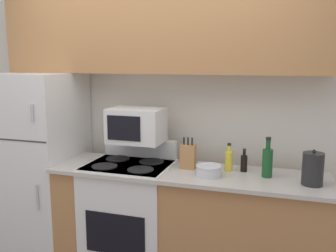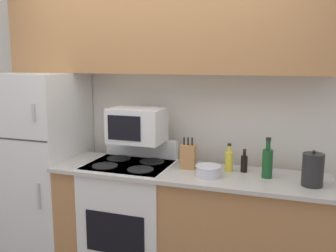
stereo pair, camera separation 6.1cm
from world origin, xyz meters
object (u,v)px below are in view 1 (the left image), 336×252
(refrigerator, at_px, (42,164))
(kettle, at_px, (313,169))
(bottle_wine_green, at_px, (267,161))
(bottle_cooking_spray, at_px, (229,160))
(bowl, at_px, (209,170))
(knife_block, at_px, (188,156))
(microwave, at_px, (136,125))
(stove, at_px, (130,216))
(bottle_soy_sauce, at_px, (244,163))

(refrigerator, relative_size, kettle, 6.61)
(bottle_wine_green, relative_size, bottle_cooking_spray, 1.36)
(bowl, bearing_deg, refrigerator, 174.01)
(refrigerator, bearing_deg, bottle_cooking_spray, 0.55)
(bottle_wine_green, bearing_deg, knife_block, 176.67)
(microwave, xyz_separation_m, bowl, (0.66, -0.19, -0.27))
(knife_block, relative_size, bowl, 1.32)
(stove, height_order, kettle, kettle)
(stove, height_order, bottle_soy_sauce, bottle_soy_sauce)
(stove, height_order, bottle_cooking_spray, bottle_cooking_spray)
(microwave, bearing_deg, bottle_soy_sauce, 0.43)
(microwave, xyz_separation_m, kettle, (1.38, -0.17, -0.20))
(bottle_soy_sauce, bearing_deg, bottle_cooking_spray, -170.81)
(bowl, relative_size, bottle_wine_green, 0.64)
(refrigerator, height_order, bowl, refrigerator)
(knife_block, height_order, bowl, knife_block)
(stove, bearing_deg, bottle_wine_green, 1.55)
(stove, distance_m, microwave, 0.77)
(refrigerator, bearing_deg, microwave, 1.74)
(bottle_wine_green, xyz_separation_m, kettle, (0.31, -0.09, -0.00))
(knife_block, distance_m, bottle_soy_sauce, 0.44)
(refrigerator, xyz_separation_m, bottle_soy_sauce, (1.82, 0.03, 0.16))
(microwave, relative_size, bowl, 2.31)
(knife_block, height_order, bottle_wine_green, bottle_wine_green)
(stove, height_order, microwave, microwave)
(refrigerator, relative_size, bottle_soy_sauce, 9.22)
(knife_block, relative_size, bottle_soy_sauce, 1.41)
(bowl, distance_m, bottle_cooking_spray, 0.22)
(stove, height_order, knife_block, knife_block)
(knife_block, distance_m, bowl, 0.25)
(bowl, relative_size, bottle_cooking_spray, 0.88)
(bottle_soy_sauce, bearing_deg, bowl, -139.53)
(bottle_soy_sauce, xyz_separation_m, kettle, (0.49, -0.18, 0.04))
(bottle_wine_green, bearing_deg, bowl, -164.74)
(knife_block, xyz_separation_m, kettle, (0.92, -0.13, 0.01))
(microwave, height_order, knife_block, microwave)
(refrigerator, bearing_deg, bottle_soy_sauce, 1.10)
(bottle_cooking_spray, bearing_deg, microwave, 179.13)
(stove, bearing_deg, bottle_cooking_spray, 7.03)
(bowl, relative_size, bottle_soy_sauce, 1.07)
(microwave, distance_m, kettle, 1.40)
(microwave, xyz_separation_m, bottle_soy_sauce, (0.89, 0.01, -0.25))
(microwave, relative_size, bottle_soy_sauce, 2.47)
(stove, distance_m, bottle_cooking_spray, 0.97)
(microwave, distance_m, bottle_cooking_spray, 0.81)
(knife_block, bearing_deg, refrigerator, 179.27)
(microwave, xyz_separation_m, bottle_cooking_spray, (0.78, -0.01, -0.23))
(kettle, bearing_deg, bottle_cooking_spray, 165.19)
(bottle_wine_green, xyz_separation_m, bottle_soy_sauce, (-0.18, 0.09, -0.05))
(bottle_wine_green, height_order, bottle_cooking_spray, bottle_wine_green)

